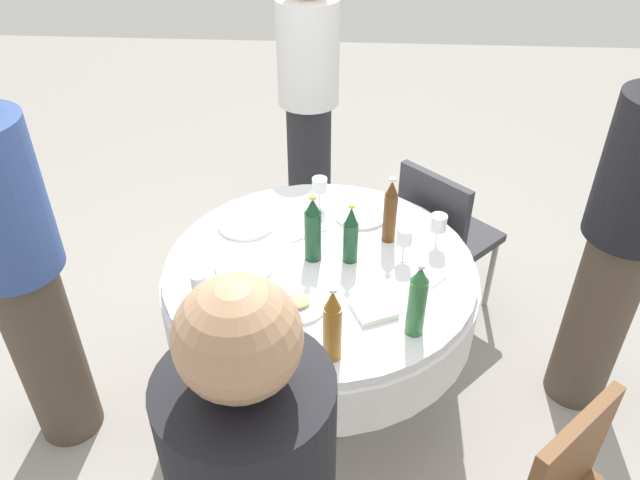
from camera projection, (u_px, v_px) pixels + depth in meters
name	position (u px, v px, depth m)	size (l,w,h in m)	color
ground_plane	(320.00, 386.00, 2.93)	(10.00, 10.00, 0.00)	gray
dining_table	(320.00, 292.00, 2.58)	(1.29, 1.29, 0.74)	white
bottle_amber_front	(332.00, 326.00, 2.01)	(0.06, 0.06, 0.30)	#8C5619
bottle_brown_west	(390.00, 212.00, 2.55)	(0.06, 0.06, 0.30)	#593314
bottle_green_east	(417.00, 301.00, 2.10)	(0.07, 0.07, 0.30)	#2D6B38
bottle_dark_green_far	(351.00, 235.00, 2.44)	(0.06, 0.06, 0.27)	#194728
bottle_dark_green_inner	(313.00, 230.00, 2.45)	(0.07, 0.07, 0.30)	#194728
wine_glass_far	(438.00, 224.00, 2.53)	(0.07, 0.07, 0.15)	white
wine_glass_inner	(199.00, 283.00, 2.23)	(0.06, 0.06, 0.14)	white
wine_glass_left	(320.00, 186.00, 2.79)	(0.07, 0.07, 0.14)	white
wine_glass_mid	(404.00, 238.00, 2.46)	(0.06, 0.06, 0.15)	white
plate_near	(245.00, 264.00, 2.48)	(0.24, 0.24, 0.02)	white
plate_south	(246.00, 224.00, 2.71)	(0.25, 0.25, 0.02)	white
plate_outer	(297.00, 304.00, 2.28)	(0.21, 0.21, 0.04)	white
plate_right	(361.00, 215.00, 2.77)	(0.23, 0.23, 0.02)	white
spoon_west	(311.00, 235.00, 2.65)	(0.18, 0.02, 0.01)	silver
spoon_east	(431.00, 287.00, 2.37)	(0.18, 0.02, 0.01)	silver
folded_napkin	(373.00, 308.00, 2.26)	(0.14, 0.14, 0.02)	white
person_front	(309.00, 101.00, 3.49)	(0.34, 0.34, 1.66)	#26262B
person_west	(18.00, 269.00, 2.25)	(0.34, 0.34, 1.67)	#4C3F33
person_far	(626.00, 236.00, 2.40)	(0.34, 0.34, 1.68)	#4C3F33
chair_left	(442.00, 231.00, 3.07)	(0.57, 0.57, 0.87)	#2D2D33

